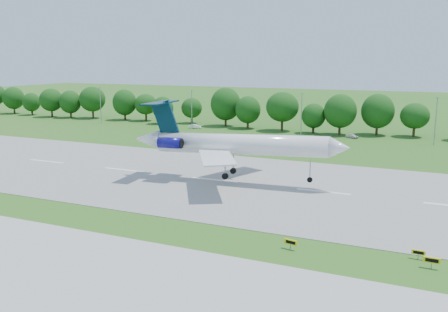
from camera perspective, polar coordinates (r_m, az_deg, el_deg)
ground at (r=61.57m, az=5.84°, el=-9.73°), size 600.00×600.00×0.00m
runway at (r=84.54m, az=11.29°, el=-4.05°), size 400.00×45.00×0.08m
taxiway at (r=46.32m, az=-1.63°, el=-16.99°), size 400.00×23.00×0.08m
tree_line at (r=148.60m, az=17.36°, el=4.57°), size 288.40×8.40×10.40m
light_poles at (r=139.07m, az=15.81°, el=4.30°), size 175.90×0.25×12.19m
airliner at (r=88.06m, az=0.68°, el=1.48°), size 39.33×28.56×13.36m
taxi_sign_left at (r=59.23m, az=7.62°, el=-9.74°), size 1.67×0.52×1.17m
taxi_sign_centre at (r=60.06m, az=21.34°, el=-10.24°), size 1.48×0.26×1.04m
taxi_sign_right at (r=58.01m, az=22.66°, el=-10.95°), size 1.76×0.29×1.23m
service_vehicle_a at (r=158.02m, az=-3.34°, el=3.38°), size 3.97×2.35×1.24m
service_vehicle_b at (r=142.98m, az=14.43°, el=2.24°), size 3.94×3.13×1.26m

